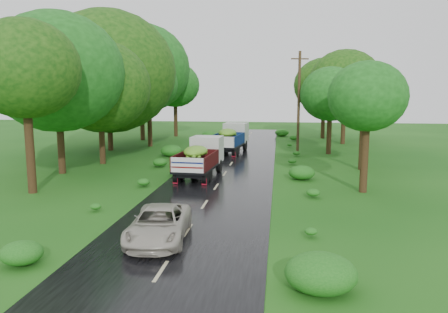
% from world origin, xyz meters
% --- Properties ---
extents(ground, '(120.00, 120.00, 0.00)m').
position_xyz_m(ground, '(0.00, 0.00, 0.00)').
color(ground, '#13490F').
rests_on(ground, ground).
extents(road, '(6.50, 80.00, 0.02)m').
position_xyz_m(road, '(0.00, 5.00, 0.01)').
color(road, black).
rests_on(road, ground).
extents(road_lines, '(0.12, 69.60, 0.00)m').
position_xyz_m(road_lines, '(0.00, 6.00, 0.02)').
color(road_lines, '#BFB78C').
rests_on(road_lines, road).
extents(truck_near, '(2.45, 5.92, 2.43)m').
position_xyz_m(truck_near, '(-1.41, 10.86, 1.38)').
color(truck_near, black).
rests_on(truck_near, ground).
extents(truck_far, '(2.92, 6.25, 2.53)m').
position_xyz_m(truck_far, '(-0.65, 21.90, 1.43)').
color(truck_far, black).
rests_on(truck_far, ground).
extents(car, '(2.40, 4.56, 1.22)m').
position_xyz_m(car, '(-0.81, -1.26, 0.63)').
color(car, '#B9B2A5').
rests_on(car, road).
extents(utility_pole, '(1.53, 0.48, 8.87)m').
position_xyz_m(utility_pole, '(5.23, 22.48, 4.57)').
color(utility_pole, '#382616').
rests_on(utility_pole, ground).
extents(trees_left, '(7.33, 33.05, 9.97)m').
position_xyz_m(trees_left, '(-10.72, 21.19, 6.79)').
color(trees_left, black).
rests_on(trees_left, ground).
extents(trees_right, '(5.78, 30.49, 8.10)m').
position_xyz_m(trees_right, '(8.98, 24.71, 5.69)').
color(trees_right, black).
rests_on(trees_right, ground).
extents(shrubs, '(11.90, 44.00, 0.70)m').
position_xyz_m(shrubs, '(0.00, 14.00, 0.35)').
color(shrubs, '#185D16').
rests_on(shrubs, ground).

